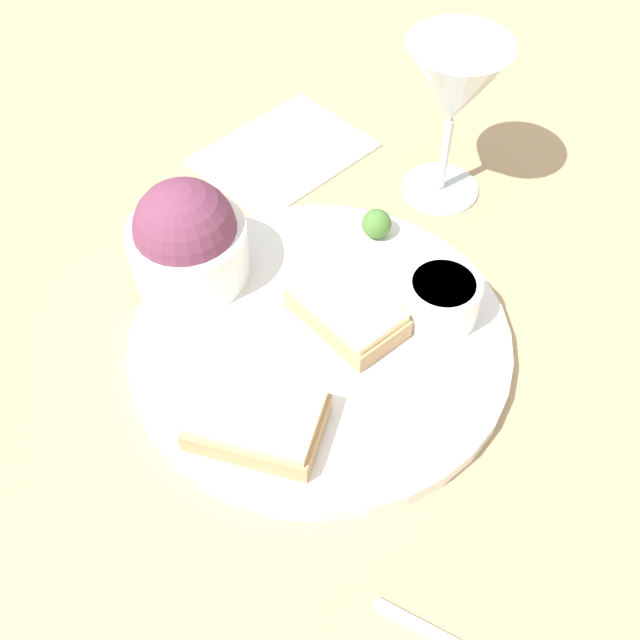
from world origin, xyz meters
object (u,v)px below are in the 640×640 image
cheese_toast_far (347,311)px  napkin (284,152)px  sauce_ramekin (442,297)px  wine_glass (455,89)px  cheese_toast_near (257,420)px  salad_bowl (189,237)px

cheese_toast_far → napkin: 0.23m
sauce_ramekin → wine_glass: (-0.07, 0.15, 0.08)m
cheese_toast_near → sauce_ramekin: bearing=70.1°
salad_bowl → cheese_toast_near: size_ratio=0.90×
salad_bowl → napkin: salad_bowl is taller
salad_bowl → sauce_ramekin: salad_bowl is taller
wine_glass → napkin: bearing=-166.2°
sauce_ramekin → cheese_toast_far: (-0.06, -0.05, -0.01)m
cheese_toast_near → napkin: 0.33m
cheese_toast_far → salad_bowl: bearing=-171.1°
salad_bowl → napkin: (-0.03, 0.18, -0.05)m
sauce_ramekin → cheese_toast_far: size_ratio=0.60×
sauce_ramekin → cheese_toast_far: 0.08m
cheese_toast_far → cheese_toast_near: bearing=-90.7°
cheese_toast_near → cheese_toast_far: (0.00, 0.12, 0.00)m
salad_bowl → sauce_ramekin: bearing=19.0°
wine_glass → napkin: (-0.15, -0.04, -0.11)m
cheese_toast_far → napkin: size_ratio=0.57×
wine_glass → salad_bowl: bearing=-119.4°
cheese_toast_far → wine_glass: wine_glass is taller
cheese_toast_far → napkin: bearing=137.1°
sauce_ramekin → wine_glass: size_ratio=0.39×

